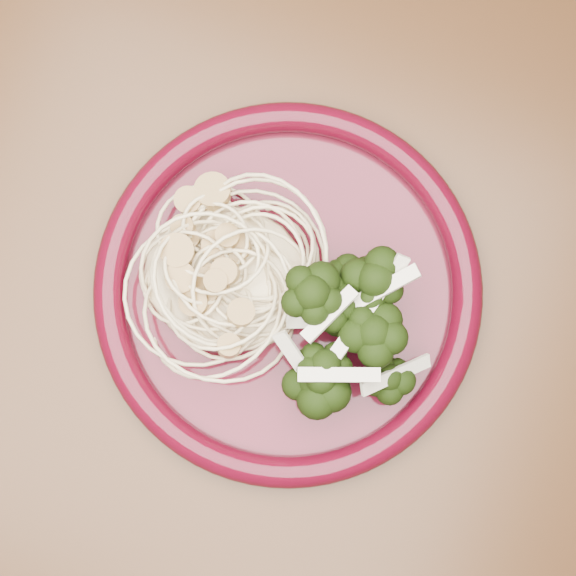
# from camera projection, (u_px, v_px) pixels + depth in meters

# --- Properties ---
(dining_table) EXTENTS (1.20, 0.80, 0.75)m
(dining_table) POSITION_uv_depth(u_px,v_px,m) (176.00, 334.00, 0.73)
(dining_table) COLOR #472814
(dining_table) RESTS_ON ground
(dinner_plate) EXTENTS (0.35, 0.35, 0.03)m
(dinner_plate) POSITION_uv_depth(u_px,v_px,m) (288.00, 290.00, 0.63)
(dinner_plate) COLOR #450D19
(dinner_plate) RESTS_ON dining_table
(spaghetti_pile) EXTENTS (0.15, 0.14, 0.03)m
(spaghetti_pile) POSITION_uv_depth(u_px,v_px,m) (226.00, 275.00, 0.62)
(spaghetti_pile) COLOR beige
(spaghetti_pile) RESTS_ON dinner_plate
(scallop_cluster) EXTENTS (0.15, 0.15, 0.04)m
(scallop_cluster) POSITION_uv_depth(u_px,v_px,m) (222.00, 267.00, 0.58)
(scallop_cluster) COLOR #A68248
(scallop_cluster) RESTS_ON spaghetti_pile
(broccoli_pile) EXTENTS (0.13, 0.19, 0.06)m
(broccoli_pile) POSITION_uv_depth(u_px,v_px,m) (366.00, 301.00, 0.60)
(broccoli_pile) COLOR black
(broccoli_pile) RESTS_ON dinner_plate
(onion_garnish) EXTENTS (0.09, 0.12, 0.05)m
(onion_garnish) POSITION_uv_depth(u_px,v_px,m) (371.00, 294.00, 0.56)
(onion_garnish) COLOR beige
(onion_garnish) RESTS_ON broccoli_pile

